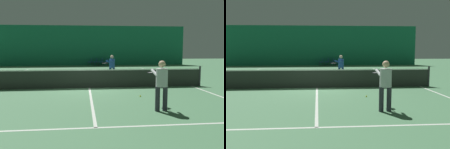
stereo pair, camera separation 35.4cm
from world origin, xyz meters
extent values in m
plane|color=#4C7F56|center=(0.00, 0.00, 0.00)|extent=(60.00, 60.00, 0.00)
cube|color=#196B4C|center=(0.00, 15.89, 2.25)|extent=(23.00, 0.12, 4.49)
cube|color=silver|center=(0.00, 11.90, 0.00)|extent=(11.00, 0.10, 0.00)
cube|color=silver|center=(0.00, 6.40, 0.00)|extent=(8.25, 0.10, 0.00)
cube|color=silver|center=(0.00, -6.40, 0.00)|extent=(8.25, 0.10, 0.00)
cube|color=silver|center=(5.50, 0.00, 0.00)|extent=(0.10, 23.80, 0.00)
cube|color=silver|center=(0.00, 0.00, 0.00)|extent=(0.10, 12.80, 0.00)
cube|color=#2D332D|center=(0.00, 0.00, 0.47)|extent=(11.90, 0.02, 0.95)
cube|color=white|center=(0.00, 0.00, 0.92)|extent=(11.90, 0.02, 0.05)
cylinder|color=#333338|center=(5.95, 0.00, 0.53)|extent=(0.10, 0.10, 1.07)
cylinder|color=#2D2D38|center=(2.10, -4.94, 0.41)|extent=(0.16, 0.16, 0.82)
cylinder|color=#2D2D38|center=(2.36, -4.92, 0.41)|extent=(0.16, 0.16, 0.82)
cylinder|color=#B7B7BC|center=(2.23, -4.93, 1.11)|extent=(0.40, 0.40, 0.59)
sphere|color=#DBAD89|center=(2.23, -4.93, 1.55)|extent=(0.23, 0.23, 0.23)
cylinder|color=#B7B7BC|center=(2.06, -4.67, 1.24)|extent=(0.13, 0.57, 0.24)
cylinder|color=#B7B7BC|center=(2.37, -4.65, 1.24)|extent=(0.13, 0.57, 0.24)
cylinder|color=black|center=(2.19, -4.24, 1.17)|extent=(0.04, 0.31, 0.03)
torus|color=black|center=(2.18, -3.94, 1.17)|extent=(0.35, 0.35, 0.03)
cylinder|color=silver|center=(2.18, -3.94, 1.17)|extent=(0.29, 0.29, 0.00)
cylinder|color=navy|center=(1.65, 3.14, 0.39)|extent=(0.21, 0.21, 0.77)
cylinder|color=navy|center=(1.45, 3.28, 0.39)|extent=(0.21, 0.21, 0.77)
cylinder|color=#234C99|center=(1.55, 3.21, 1.05)|extent=(0.50, 0.50, 0.56)
sphere|color=beige|center=(1.55, 3.21, 1.47)|extent=(0.21, 0.21, 0.21)
cylinder|color=#234C99|center=(1.53, 2.92, 1.18)|extent=(0.38, 0.49, 0.22)
cylinder|color=#234C99|center=(1.29, 3.08, 1.18)|extent=(0.38, 0.49, 0.22)
cylinder|color=black|center=(1.18, 2.67, 1.11)|extent=(0.20, 0.27, 0.03)
torus|color=black|center=(1.01, 2.42, 1.11)|extent=(0.46, 0.46, 0.03)
cylinder|color=silver|center=(1.01, 2.42, 1.11)|extent=(0.38, 0.38, 0.00)
cylinder|color=#2D2D2D|center=(0.26, 15.53, 0.20)|extent=(0.03, 0.03, 0.39)
cylinder|color=#2D2D2D|center=(0.26, 15.15, 0.20)|extent=(0.03, 0.03, 0.39)
cylinder|color=#2D2D2D|center=(0.64, 15.53, 0.20)|extent=(0.03, 0.03, 0.39)
cylinder|color=#2D2D2D|center=(0.64, 15.15, 0.20)|extent=(0.03, 0.03, 0.39)
cube|color=navy|center=(0.45, 15.34, 0.41)|extent=(0.44, 0.44, 0.05)
cube|color=navy|center=(0.65, 15.34, 0.64)|extent=(0.04, 0.44, 0.40)
cylinder|color=#2D2D2D|center=(0.86, 15.53, 0.20)|extent=(0.03, 0.03, 0.39)
cylinder|color=#2D2D2D|center=(0.86, 15.15, 0.20)|extent=(0.03, 0.03, 0.39)
cylinder|color=#2D2D2D|center=(1.24, 15.53, 0.20)|extent=(0.03, 0.03, 0.39)
cylinder|color=#2D2D2D|center=(1.24, 15.15, 0.20)|extent=(0.03, 0.03, 0.39)
cube|color=navy|center=(1.05, 15.34, 0.41)|extent=(0.44, 0.44, 0.05)
cube|color=navy|center=(1.25, 15.34, 0.64)|extent=(0.04, 0.44, 0.40)
cylinder|color=#2D2D2D|center=(1.46, 15.53, 0.20)|extent=(0.03, 0.03, 0.39)
cylinder|color=#2D2D2D|center=(1.46, 15.15, 0.20)|extent=(0.03, 0.03, 0.39)
cylinder|color=#2D2D2D|center=(1.84, 15.53, 0.20)|extent=(0.03, 0.03, 0.39)
cylinder|color=#2D2D2D|center=(1.84, 15.15, 0.20)|extent=(0.03, 0.03, 0.39)
cube|color=navy|center=(1.65, 15.34, 0.41)|extent=(0.44, 0.44, 0.05)
cube|color=navy|center=(1.85, 15.34, 0.64)|extent=(0.04, 0.44, 0.40)
cylinder|color=#2D2D2D|center=(2.06, 15.53, 0.20)|extent=(0.03, 0.03, 0.39)
cylinder|color=#2D2D2D|center=(2.06, 15.15, 0.20)|extent=(0.03, 0.03, 0.39)
cylinder|color=#2D2D2D|center=(2.44, 15.53, 0.20)|extent=(0.03, 0.03, 0.39)
cylinder|color=#2D2D2D|center=(2.44, 15.15, 0.20)|extent=(0.03, 0.03, 0.39)
cube|color=navy|center=(2.25, 15.34, 0.41)|extent=(0.44, 0.44, 0.05)
cube|color=navy|center=(2.45, 15.34, 0.64)|extent=(0.04, 0.44, 0.40)
sphere|color=#D1DB33|center=(2.08, -2.55, 0.03)|extent=(0.07, 0.07, 0.07)
camera|label=1|loc=(-0.31, -12.72, 2.10)|focal=40.00mm
camera|label=2|loc=(0.04, -12.76, 2.10)|focal=40.00mm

